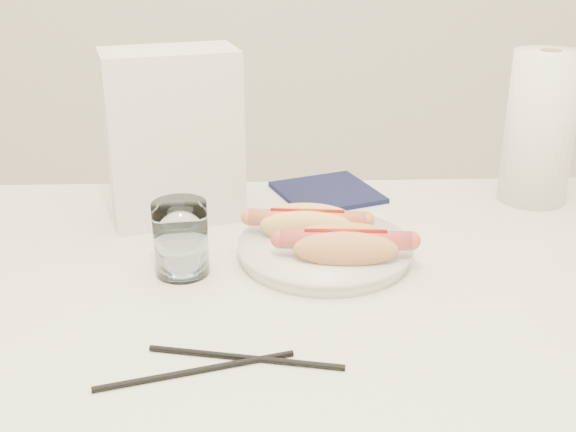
{
  "coord_description": "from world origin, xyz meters",
  "views": [
    {
      "loc": [
        -0.0,
        -0.76,
        1.17
      ],
      "look_at": [
        0.03,
        0.08,
        0.82
      ],
      "focal_mm": 44.68,
      "sensor_mm": 36.0,
      "label": 1
    }
  ],
  "objects_px": {
    "hotdog_left": "(307,223)",
    "napkin_box": "(174,137)",
    "paper_towel_roll": "(540,128)",
    "table": "(265,338)",
    "plate": "(325,251)",
    "water_glass": "(181,238)",
    "hotdog_right": "(345,245)"
  },
  "relations": [
    {
      "from": "plate",
      "to": "hotdog_right",
      "type": "relative_size",
      "value": 1.36
    },
    {
      "from": "table",
      "to": "napkin_box",
      "type": "bearing_deg",
      "value": 116.98
    },
    {
      "from": "hotdog_right",
      "to": "water_glass",
      "type": "bearing_deg",
      "value": -178.56
    },
    {
      "from": "plate",
      "to": "paper_towel_roll",
      "type": "bearing_deg",
      "value": 29.82
    },
    {
      "from": "paper_towel_roll",
      "to": "water_glass",
      "type": "bearing_deg",
      "value": -156.21
    },
    {
      "from": "plate",
      "to": "napkin_box",
      "type": "bearing_deg",
      "value": 144.24
    },
    {
      "from": "hotdog_left",
      "to": "plate",
      "type": "bearing_deg",
      "value": -44.85
    },
    {
      "from": "napkin_box",
      "to": "paper_towel_roll",
      "type": "relative_size",
      "value": 1.06
    },
    {
      "from": "paper_towel_roll",
      "to": "table",
      "type": "bearing_deg",
      "value": -145.16
    },
    {
      "from": "table",
      "to": "napkin_box",
      "type": "relative_size",
      "value": 4.76
    },
    {
      "from": "table",
      "to": "hotdog_left",
      "type": "height_order",
      "value": "hotdog_left"
    },
    {
      "from": "plate",
      "to": "napkin_box",
      "type": "xyz_separation_m",
      "value": [
        -0.21,
        0.15,
        0.12
      ]
    },
    {
      "from": "hotdog_left",
      "to": "napkin_box",
      "type": "height_order",
      "value": "napkin_box"
    },
    {
      "from": "hotdog_right",
      "to": "napkin_box",
      "type": "height_order",
      "value": "napkin_box"
    },
    {
      "from": "table",
      "to": "plate",
      "type": "relative_size",
      "value": 5.32
    },
    {
      "from": "water_glass",
      "to": "paper_towel_roll",
      "type": "bearing_deg",
      "value": 23.79
    },
    {
      "from": "table",
      "to": "paper_towel_roll",
      "type": "xyz_separation_m",
      "value": [
        0.43,
        0.3,
        0.18
      ]
    },
    {
      "from": "napkin_box",
      "to": "paper_towel_roll",
      "type": "xyz_separation_m",
      "value": [
        0.56,
        0.05,
        -0.01
      ]
    },
    {
      "from": "water_glass",
      "to": "napkin_box",
      "type": "bearing_deg",
      "value": 97.48
    },
    {
      "from": "hotdog_left",
      "to": "napkin_box",
      "type": "relative_size",
      "value": 0.64
    },
    {
      "from": "hotdog_left",
      "to": "paper_towel_roll",
      "type": "height_order",
      "value": "paper_towel_roll"
    },
    {
      "from": "table",
      "to": "water_glass",
      "type": "xyz_separation_m",
      "value": [
        -0.1,
        0.06,
        0.11
      ]
    },
    {
      "from": "hotdog_left",
      "to": "paper_towel_roll",
      "type": "relative_size",
      "value": 0.67
    },
    {
      "from": "table",
      "to": "paper_towel_roll",
      "type": "distance_m",
      "value": 0.56
    },
    {
      "from": "water_glass",
      "to": "plate",
      "type": "bearing_deg",
      "value": 10.82
    },
    {
      "from": "paper_towel_roll",
      "to": "napkin_box",
      "type": "bearing_deg",
      "value": -174.97
    },
    {
      "from": "plate",
      "to": "hotdog_right",
      "type": "xyz_separation_m",
      "value": [
        0.02,
        -0.05,
        0.03
      ]
    },
    {
      "from": "table",
      "to": "napkin_box",
      "type": "height_order",
      "value": "napkin_box"
    },
    {
      "from": "table",
      "to": "water_glass",
      "type": "relative_size",
      "value": 12.51
    },
    {
      "from": "hotdog_right",
      "to": "paper_towel_roll",
      "type": "relative_size",
      "value": 0.7
    },
    {
      "from": "hotdog_left",
      "to": "napkin_box",
      "type": "xyz_separation_m",
      "value": [
        -0.19,
        0.12,
        0.09
      ]
    },
    {
      "from": "water_glass",
      "to": "paper_towel_roll",
      "type": "distance_m",
      "value": 0.59
    }
  ]
}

